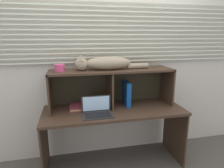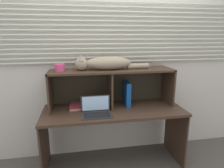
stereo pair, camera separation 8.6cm
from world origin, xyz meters
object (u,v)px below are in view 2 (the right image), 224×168
at_px(laptop, 96,111).
at_px(book_stack, 77,106).
at_px(binder_upright, 127,93).
at_px(small_basket, 60,68).
at_px(cat, 105,63).

relative_size(laptop, book_stack, 1.41).
bearing_deg(binder_upright, small_basket, 180.00).
bearing_deg(small_basket, laptop, -30.74).
xyz_separation_m(laptop, small_basket, (-0.37, 0.22, 0.45)).
distance_m(book_stack, small_basket, 0.49).
bearing_deg(small_basket, cat, -0.00).
distance_m(binder_upright, small_basket, 0.84).
bearing_deg(laptop, binder_upright, 29.46).
bearing_deg(book_stack, laptop, -45.92).
xyz_separation_m(cat, laptop, (-0.13, -0.22, -0.48)).
bearing_deg(laptop, cat, 59.04).
height_order(binder_upright, small_basket, small_basket).
distance_m(cat, binder_upright, 0.46).
xyz_separation_m(binder_upright, book_stack, (-0.60, -0.00, -0.13)).
distance_m(laptop, binder_upright, 0.46).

